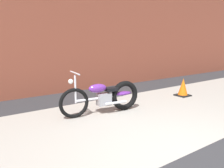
# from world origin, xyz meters

# --- Properties ---
(ground_plane) EXTENTS (80.00, 80.00, 0.00)m
(ground_plane) POSITION_xyz_m (0.00, 0.00, 0.00)
(ground_plane) COLOR #2D2D30
(sidewalk_slab) EXTENTS (36.00, 3.50, 0.01)m
(sidewalk_slab) POSITION_xyz_m (0.00, 1.75, 0.00)
(sidewalk_slab) COLOR #9E998E
(sidewalk_slab) RESTS_ON ground
(brick_building_wall) EXTENTS (36.00, 0.50, 5.79)m
(brick_building_wall) POSITION_xyz_m (0.00, 5.20, 2.90)
(brick_building_wall) COLOR brown
(brick_building_wall) RESTS_ON ground
(motorcycle_purple) EXTENTS (2.00, 0.62, 1.03)m
(motorcycle_purple) POSITION_xyz_m (0.10, 2.38, 0.40)
(motorcycle_purple) COLOR black
(motorcycle_purple) RESTS_ON ground
(traffic_cone) EXTENTS (0.40, 0.40, 0.55)m
(traffic_cone) POSITION_xyz_m (2.96, 2.40, 0.25)
(traffic_cone) COLOR orange
(traffic_cone) RESTS_ON ground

